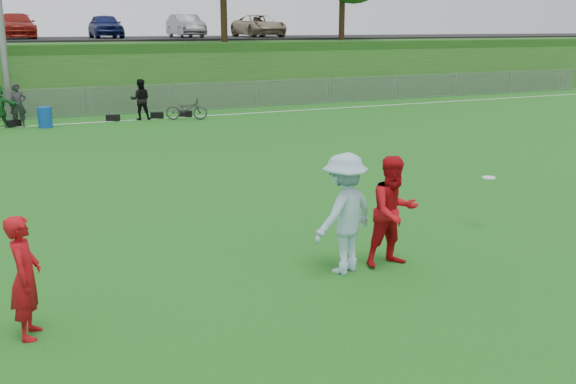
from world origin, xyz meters
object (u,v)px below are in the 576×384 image
player_red_left (25,277)px  player_blue (344,214)px  bicycle (187,109)px  player_red_center (394,212)px  frisbee (489,178)px  recycling_bin (45,117)px

player_red_left → player_blue: player_blue is taller
player_red_left → player_blue: (4.73, 0.30, 0.17)m
player_red_left → bicycle: bearing=-8.8°
player_red_center → bicycle: (1.55, 17.88, -0.46)m
frisbee → bicycle: (-1.22, 16.96, -0.56)m
player_blue → frisbee: 3.74m
player_red_center → recycling_bin: player_red_center is taller
player_red_left → player_red_center: size_ratio=0.87×
player_red_center → player_blue: player_blue is taller
recycling_bin → bicycle: 5.59m
player_red_center → frisbee: player_red_center is taller
player_red_left → frisbee: size_ratio=6.34×
player_red_center → bicycle: bearing=84.0°
player_blue → player_red_center: bearing=152.6°
recycling_bin → player_red_center: bearing=-77.4°
player_red_left → bicycle: 19.46m
player_red_center → frisbee: (2.77, 0.92, 0.10)m
player_blue → frisbee: bearing=171.0°
player_red_left → player_blue: 4.74m
player_red_center → recycling_bin: bearing=101.6°
player_red_center → bicycle: 17.95m
player_red_center → player_blue: size_ratio=0.95×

